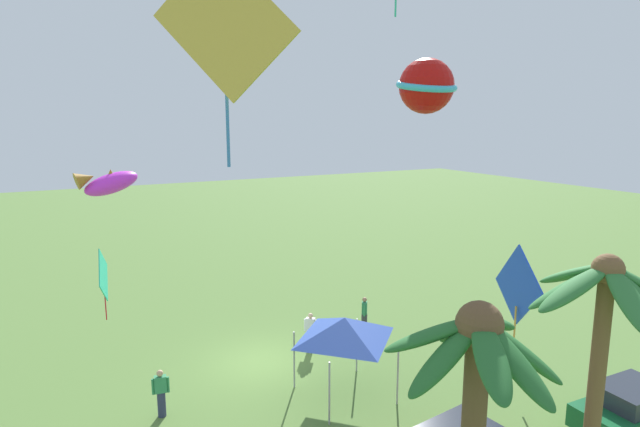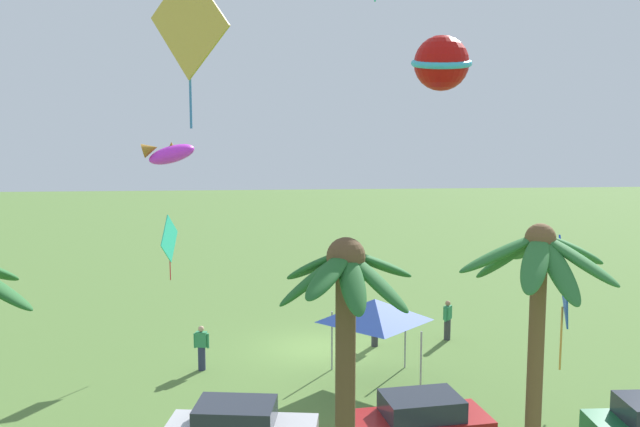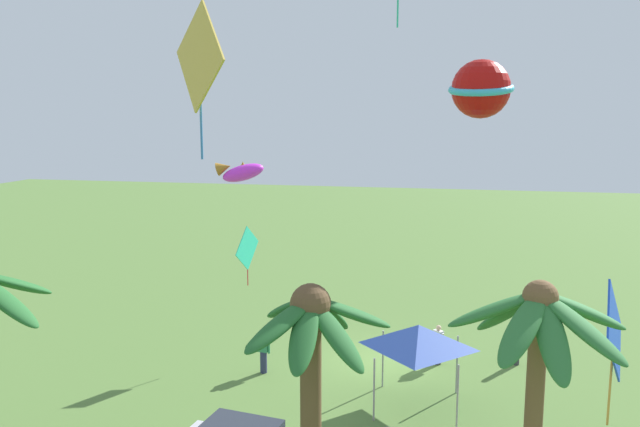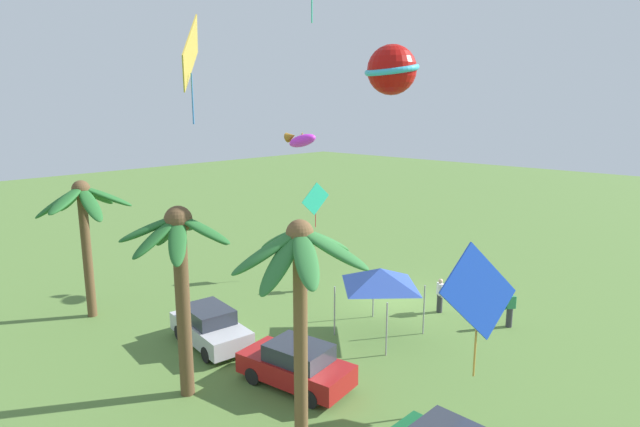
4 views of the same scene
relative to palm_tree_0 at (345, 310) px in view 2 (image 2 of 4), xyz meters
The scene contains 13 objects.
ground_plane 12.54m from the palm_tree_0, 91.16° to the right, with size 120.00×120.00×0.00m, color #567A38.
palm_tree_0 is the anchor object (origin of this frame).
palm_tree_1 4.66m from the palm_tree_0, behind, with size 3.84×3.67×6.42m.
parked_car_2 5.31m from the palm_tree_0, 128.84° to the right, with size 4.09×2.21×1.51m.
spectator_0 14.04m from the palm_tree_0, 114.00° to the right, with size 0.41×0.47×1.59m.
spectator_1 12.60m from the palm_tree_0, 101.96° to the right, with size 0.44×0.42×1.59m.
spectator_2 11.04m from the palm_tree_0, 67.44° to the right, with size 0.54×0.29×1.59m.
festival_tent 8.45m from the palm_tree_0, 103.35° to the right, with size 2.86×2.86×2.85m.
kite_fish_0 11.88m from the palm_tree_0, 64.12° to the right, with size 1.97×1.02×1.00m.
kite_ball_1 9.07m from the palm_tree_0, 119.95° to the right, with size 2.04×2.05×1.62m.
kite_diamond_2 9.15m from the palm_tree_0, 142.84° to the right, with size 1.06×2.89×4.24m.
kite_diamond_3 8.00m from the palm_tree_0, 41.16° to the right, with size 2.12×2.08×4.04m.
kite_diamond_5 12.80m from the palm_tree_0, 65.80° to the right, with size 0.43×1.72×2.45m.
Camera 2 is at (2.03, 27.35, 8.93)m, focal length 41.55 mm.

